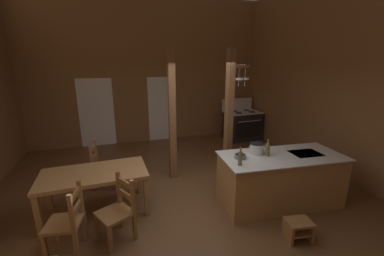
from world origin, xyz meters
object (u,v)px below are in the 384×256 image
object	(u,v)px
kitchen_island	(280,179)
ladderback_chair_by_post	(118,211)
ladderback_chair_near_window	(68,221)
ladderback_chair_at_table_end	(102,166)
step_stool	(298,228)
bottle_tall_on_counter	(268,149)
stove_range	(242,125)
mixing_bowl_on_counter	(240,156)
stockpot_on_counter	(257,148)
dining_table	(94,177)
bottle_short_on_counter	(240,158)

from	to	relation	value
kitchen_island	ladderback_chair_by_post	size ratio (longest dim) A/B	2.35
ladderback_chair_near_window	ladderback_chair_at_table_end	distance (m)	1.81
step_stool	bottle_tall_on_counter	distance (m)	1.31
kitchen_island	step_stool	xyz separation A→B (m)	(-0.33, -0.91, -0.29)
kitchen_island	stove_range	distance (m)	3.86
stove_range	mixing_bowl_on_counter	bearing A→B (deg)	-119.81
ladderback_chair_at_table_end	stockpot_on_counter	xyz separation A→B (m)	(2.69, -1.43, 0.57)
ladderback_chair_near_window	bottle_tall_on_counter	world-z (taller)	bottle_tall_on_counter
dining_table	ladderback_chair_near_window	size ratio (longest dim) A/B	1.83
mixing_bowl_on_counter	bottle_tall_on_counter	xyz separation A→B (m)	(0.51, -0.03, 0.08)
ladderback_chair_at_table_end	bottle_short_on_counter	size ratio (longest dim) A/B	3.19
kitchen_island	mixing_bowl_on_counter	distance (m)	0.92
kitchen_island	dining_table	size ratio (longest dim) A/B	1.29
dining_table	stockpot_on_counter	bearing A→B (deg)	-10.48
bottle_tall_on_counter	dining_table	bearing A→B (deg)	167.42
dining_table	ladderback_chair_at_table_end	size ratio (longest dim) A/B	1.83
stove_range	step_stool	xyz separation A→B (m)	(-1.59, -4.55, -0.30)
mixing_bowl_on_counter	bottle_short_on_counter	bearing A→B (deg)	-119.96
kitchen_island	mixing_bowl_on_counter	size ratio (longest dim) A/B	11.37
dining_table	ladderback_chair_by_post	world-z (taller)	ladderback_chair_by_post
bottle_tall_on_counter	bottle_short_on_counter	size ratio (longest dim) A/B	1.00
stove_range	mixing_bowl_on_counter	distance (m)	4.11
dining_table	ladderback_chair_near_window	world-z (taller)	ladderback_chair_near_window
stockpot_on_counter	bottle_tall_on_counter	world-z (taller)	bottle_tall_on_counter
stockpot_on_counter	stove_range	bearing A→B (deg)	64.41
step_stool	ladderback_chair_by_post	size ratio (longest dim) A/B	0.42
ladderback_chair_near_window	ladderback_chair_by_post	xyz separation A→B (m)	(0.65, 0.05, 0.00)
ladderback_chair_by_post	bottle_tall_on_counter	size ratio (longest dim) A/B	3.20
mixing_bowl_on_counter	bottle_tall_on_counter	distance (m)	0.52
mixing_bowl_on_counter	bottle_tall_on_counter	bearing A→B (deg)	-3.61
ladderback_chair_at_table_end	bottle_short_on_counter	world-z (taller)	bottle_short_on_counter
stockpot_on_counter	ladderback_chair_at_table_end	bearing A→B (deg)	151.95
stove_range	ladderback_chair_at_table_end	size ratio (longest dim) A/B	1.39
stockpot_on_counter	ladderback_chair_near_window	bearing A→B (deg)	-173.74
bottle_short_on_counter	bottle_tall_on_counter	bearing A→B (deg)	18.71
ladderback_chair_near_window	bottle_tall_on_counter	bearing A→B (deg)	3.63
stockpot_on_counter	kitchen_island	bearing A→B (deg)	-28.17
bottle_short_on_counter	kitchen_island	bearing A→B (deg)	9.16
kitchen_island	dining_table	bearing A→B (deg)	167.15
stockpot_on_counter	bottle_tall_on_counter	bearing A→B (deg)	-46.56
step_stool	stockpot_on_counter	bearing A→B (deg)	92.76
dining_table	ladderback_chair_at_table_end	distance (m)	0.95
ladderback_chair_at_table_end	bottle_tall_on_counter	distance (m)	3.28
dining_table	bottle_tall_on_counter	distance (m)	2.99
dining_table	step_stool	bearing A→B (deg)	-30.01
ladderback_chair_at_table_end	kitchen_island	bearing A→B (deg)	-28.06
stove_range	ladderback_chair_near_window	world-z (taller)	stove_range
mixing_bowl_on_counter	bottle_short_on_counter	world-z (taller)	bottle_short_on_counter
stove_range	ladderback_chair_by_post	xyz separation A→B (m)	(-4.06, -3.72, -0.03)
step_stool	ladderback_chair_by_post	xyz separation A→B (m)	(-2.47, 0.83, 0.27)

